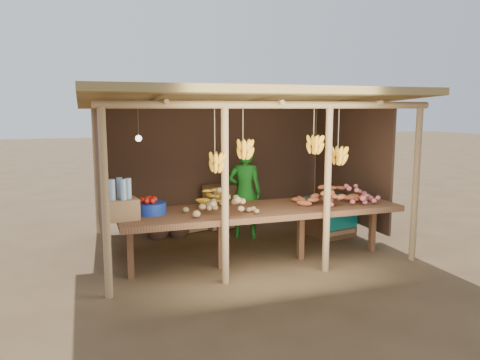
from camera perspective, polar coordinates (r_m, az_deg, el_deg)
name	(u,v)px	position (r m, az deg, el deg)	size (l,w,h in m)	color
ground	(240,245)	(7.53, 0.00, -7.92)	(60.00, 60.00, 0.00)	brown
stall_structure	(240,125)	(7.20, 0.05, 6.78)	(4.70, 3.50, 2.43)	#A48155
counter	(262,212)	(6.48, 2.70, -3.93)	(3.90, 1.05, 0.80)	brown
potato_heap	(223,201)	(6.02, -2.13, -2.56)	(0.87, 0.52, 0.36)	#96794D
sweet_potato_heap	(334,191)	(6.88, 11.38, -1.30)	(1.00, 0.60, 0.36)	#B0532D
onion_heap	(352,191)	(6.90, 13.45, -1.34)	(0.87, 0.52, 0.36)	#C15D5E
banana_pile	(214,194)	(6.57, -3.17, -1.67)	(0.52, 0.31, 0.34)	yellow
tomato_basin	(150,207)	(6.21, -10.92, -3.20)	(0.42, 0.42, 0.22)	navy
bottle_box	(121,204)	(5.94, -14.35, -2.82)	(0.45, 0.38, 0.51)	#986D44
vendor	(245,192)	(7.80, 0.56, -1.52)	(0.56, 0.37, 1.54)	#186F1A
tarp_crate	(331,215)	(8.12, 11.09, -4.22)	(0.85, 0.77, 0.88)	brown
carton_stack	(210,210)	(8.43, -3.66, -3.73)	(1.10, 0.50, 0.78)	#986D44
burlap_sacks	(168,224)	(8.01, -8.75, -5.31)	(0.74, 0.39, 0.52)	#4E3224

